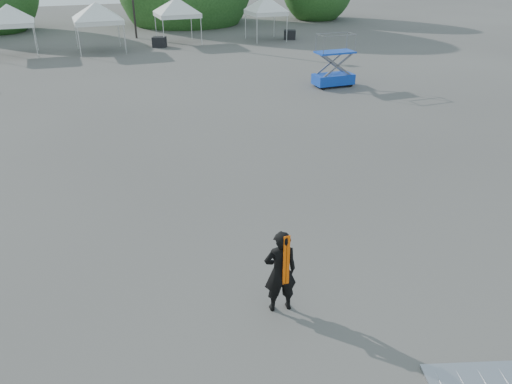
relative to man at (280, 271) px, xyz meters
name	(u,v)px	position (x,y,z in m)	size (l,w,h in m)	color
ground	(228,238)	(-0.12, 3.01, -0.93)	(120.00, 120.00, 0.00)	#474442
tent_d	(7,8)	(-5.93, 30.93, 2.13)	(4.14, 4.14, 3.88)	silver
tent_e	(96,6)	(-0.37, 30.15, 2.13)	(4.52, 4.52, 3.88)	silver
tent_f	(176,1)	(5.55, 31.51, 2.13)	(4.31, 4.31, 3.88)	silver
man	(280,271)	(0.00, 0.00, 0.00)	(0.73, 0.53, 1.85)	black
scissor_lift	(334,60)	(10.06, 15.58, 0.44)	(2.11, 1.07, 2.71)	#0C13A1
crate_mid	(159,42)	(3.81, 30.33, -0.56)	(0.95, 0.74, 0.74)	black
crate_east	(290,35)	(14.20, 29.91, -0.57)	(0.92, 0.71, 0.71)	black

